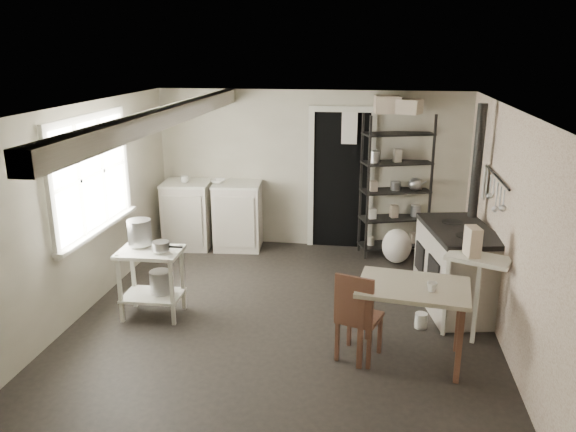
# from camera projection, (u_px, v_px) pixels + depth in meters

# --- Properties ---
(floor) EXTENTS (5.00, 5.00, 0.00)m
(floor) POSITION_uv_depth(u_px,v_px,m) (284.00, 319.00, 6.18)
(floor) COLOR black
(floor) RESTS_ON ground
(ceiling) EXTENTS (5.00, 5.00, 0.00)m
(ceiling) POSITION_uv_depth(u_px,v_px,m) (283.00, 108.00, 5.51)
(ceiling) COLOR white
(ceiling) RESTS_ON wall_back
(wall_back) EXTENTS (4.50, 0.02, 2.30)m
(wall_back) POSITION_uv_depth(u_px,v_px,m) (311.00, 170.00, 8.21)
(wall_back) COLOR #BBB59F
(wall_back) RESTS_ON ground
(wall_front) EXTENTS (4.50, 0.02, 2.30)m
(wall_front) POSITION_uv_depth(u_px,v_px,m) (220.00, 337.00, 3.48)
(wall_front) COLOR #BBB59F
(wall_front) RESTS_ON ground
(wall_left) EXTENTS (0.02, 5.00, 2.30)m
(wall_left) POSITION_uv_depth(u_px,v_px,m) (82.00, 211.00, 6.17)
(wall_left) COLOR #BBB59F
(wall_left) RESTS_ON ground
(wall_right) EXTENTS (0.02, 5.00, 2.30)m
(wall_right) POSITION_uv_depth(u_px,v_px,m) (509.00, 230.00, 5.52)
(wall_right) COLOR #BBB59F
(wall_right) RESTS_ON ground
(window) EXTENTS (0.12, 1.76, 1.28)m
(window) POSITION_uv_depth(u_px,v_px,m) (90.00, 176.00, 6.25)
(window) COLOR beige
(window) RESTS_ON wall_left
(doorway) EXTENTS (0.96, 0.10, 2.08)m
(doorway) POSITION_uv_depth(u_px,v_px,m) (341.00, 181.00, 8.16)
(doorway) COLOR beige
(doorway) RESTS_ON ground
(ceiling_beam) EXTENTS (0.18, 5.00, 0.18)m
(ceiling_beam) POSITION_uv_depth(u_px,v_px,m) (167.00, 116.00, 5.71)
(ceiling_beam) COLOR beige
(ceiling_beam) RESTS_ON ceiling
(wallpaper_panel) EXTENTS (0.01, 5.00, 2.30)m
(wallpaper_panel) POSITION_uv_depth(u_px,v_px,m) (508.00, 230.00, 5.52)
(wallpaper_panel) COLOR beige
(wallpaper_panel) RESTS_ON wall_right
(utensil_rail) EXTENTS (0.06, 1.20, 0.44)m
(utensil_rail) POSITION_uv_depth(u_px,v_px,m) (495.00, 177.00, 5.98)
(utensil_rail) COLOR #A9A9AB
(utensil_rail) RESTS_ON wall_right
(prep_table) EXTENTS (0.69, 0.51, 0.77)m
(prep_table) POSITION_uv_depth(u_px,v_px,m) (152.00, 282.00, 6.16)
(prep_table) COLOR beige
(prep_table) RESTS_ON ground
(stockpot) EXTENTS (0.26, 0.26, 0.28)m
(stockpot) POSITION_uv_depth(u_px,v_px,m) (139.00, 232.00, 6.11)
(stockpot) COLOR #A9A9AB
(stockpot) RESTS_ON prep_table
(saucepan) EXTENTS (0.24, 0.24, 0.10)m
(saucepan) POSITION_uv_depth(u_px,v_px,m) (161.00, 246.00, 5.95)
(saucepan) COLOR #A9A9AB
(saucepan) RESTS_ON prep_table
(bucket) EXTENTS (0.29, 0.29, 0.25)m
(bucket) POSITION_uv_depth(u_px,v_px,m) (160.00, 282.00, 6.20)
(bucket) COLOR #A9A9AB
(bucket) RESTS_ON prep_table
(base_cabinets) EXTENTS (1.55, 0.77, 0.99)m
(base_cabinets) POSITION_uv_depth(u_px,v_px,m) (213.00, 217.00, 8.31)
(base_cabinets) COLOR beige
(base_cabinets) RESTS_ON ground
(mixing_bowl) EXTENTS (0.32, 0.32, 0.07)m
(mixing_bowl) POSITION_uv_depth(u_px,v_px,m) (218.00, 185.00, 8.14)
(mixing_bowl) COLOR silver
(mixing_bowl) RESTS_ON base_cabinets
(counter_cup) EXTENTS (0.14, 0.14, 0.10)m
(counter_cup) POSITION_uv_depth(u_px,v_px,m) (185.00, 184.00, 8.15)
(counter_cup) COLOR silver
(counter_cup) RESTS_ON base_cabinets
(shelf_rack) EXTENTS (1.02, 0.66, 2.01)m
(shelf_rack) POSITION_uv_depth(u_px,v_px,m) (395.00, 189.00, 7.90)
(shelf_rack) COLOR black
(shelf_rack) RESTS_ON ground
(shelf_jar) EXTENTS (0.08, 0.09, 0.17)m
(shelf_jar) POSITION_uv_depth(u_px,v_px,m) (376.00, 160.00, 7.86)
(shelf_jar) COLOR silver
(shelf_jar) RESTS_ON shelf_rack
(storage_box_a) EXTENTS (0.37, 0.33, 0.23)m
(storage_box_a) POSITION_uv_depth(u_px,v_px,m) (387.00, 113.00, 7.66)
(storage_box_a) COLOR beige
(storage_box_a) RESTS_ON shelf_rack
(storage_box_b) EXTENTS (0.38, 0.37, 0.19)m
(storage_box_b) POSITION_uv_depth(u_px,v_px,m) (409.00, 115.00, 7.57)
(storage_box_b) COLOR beige
(storage_box_b) RESTS_ON shelf_rack
(stove) EXTENTS (0.89, 1.32, 0.96)m
(stove) POSITION_uv_depth(u_px,v_px,m) (456.00, 272.00, 6.34)
(stove) COLOR beige
(stove) RESTS_ON ground
(stovepipe) EXTENTS (0.15, 0.15, 1.54)m
(stovepipe) POSITION_uv_depth(u_px,v_px,m) (477.00, 164.00, 6.43)
(stovepipe) COLOR black
(stovepipe) RESTS_ON stove
(side_ledge) EXTENTS (0.68, 0.54, 0.93)m
(side_ledge) POSITION_uv_depth(u_px,v_px,m) (474.00, 303.00, 5.58)
(side_ledge) COLOR beige
(side_ledge) RESTS_ON ground
(oats_box) EXTENTS (0.15, 0.21, 0.29)m
(oats_box) POSITION_uv_depth(u_px,v_px,m) (472.00, 248.00, 5.44)
(oats_box) COLOR beige
(oats_box) RESTS_ON side_ledge
(work_table) EXTENTS (1.09, 0.83, 0.77)m
(work_table) POSITION_uv_depth(u_px,v_px,m) (411.00, 323.00, 5.28)
(work_table) COLOR beige
(work_table) RESTS_ON ground
(table_cup) EXTENTS (0.11, 0.11, 0.09)m
(table_cup) POSITION_uv_depth(u_px,v_px,m) (432.00, 288.00, 5.03)
(table_cup) COLOR silver
(table_cup) RESTS_ON work_table
(chair) EXTENTS (0.48, 0.49, 0.90)m
(chair) POSITION_uv_depth(u_px,v_px,m) (360.00, 311.00, 5.30)
(chair) COLOR #533123
(chair) RESTS_ON ground
(flour_sack) EXTENTS (0.50, 0.46, 0.49)m
(flour_sack) POSITION_uv_depth(u_px,v_px,m) (397.00, 246.00, 7.74)
(flour_sack) COLOR silver
(flour_sack) RESTS_ON ground
(floor_crock) EXTENTS (0.15, 0.15, 0.16)m
(floor_crock) POSITION_uv_depth(u_px,v_px,m) (421.00, 321.00, 5.97)
(floor_crock) COLOR silver
(floor_crock) RESTS_ON ground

